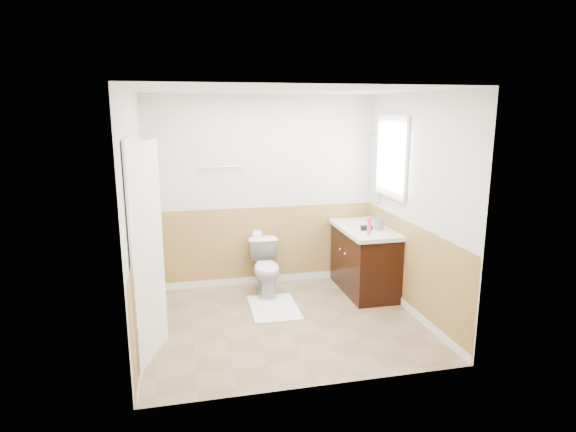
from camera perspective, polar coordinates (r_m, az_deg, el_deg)
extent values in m
plane|color=#8C7051|center=(5.49, -0.45, -12.41)|extent=(3.00, 3.00, 0.00)
plane|color=white|center=(4.98, -0.50, 14.65)|extent=(3.00, 3.00, 0.00)
plane|color=silver|center=(6.35, -2.99, 2.84)|extent=(3.00, 0.00, 3.00)
plane|color=silver|center=(3.87, 3.67, -3.48)|extent=(3.00, 0.00, 3.00)
plane|color=silver|center=(5.00, -17.51, -0.37)|extent=(0.00, 3.00, 3.00)
plane|color=silver|center=(5.60, 14.69, 1.15)|extent=(0.00, 3.00, 3.00)
plane|color=#AA8344|center=(6.50, -2.90, -3.70)|extent=(3.00, 0.00, 3.00)
plane|color=#AA8344|center=(4.15, 3.47, -13.44)|extent=(3.00, 0.00, 3.00)
plane|color=#AA8344|center=(5.21, -16.84, -8.43)|extent=(0.00, 2.60, 2.60)
plane|color=#AA8344|center=(5.79, 14.17, -6.15)|extent=(0.00, 2.60, 2.60)
imported|color=silver|center=(6.17, -2.59, -6.14)|extent=(0.40, 0.68, 0.68)
cube|color=white|center=(5.83, -1.66, -10.76)|extent=(0.57, 0.81, 0.02)
cube|color=black|center=(6.31, 9.01, -5.29)|extent=(0.55, 1.10, 0.80)
sphere|color=silver|center=(6.08, 6.77, -4.45)|extent=(0.03, 0.03, 0.03)
sphere|color=silver|center=(6.26, 6.16, -3.93)|extent=(0.03, 0.03, 0.03)
cube|color=white|center=(6.20, 9.05, -1.56)|extent=(0.60, 1.15, 0.05)
cylinder|color=white|center=(6.33, 8.65, -0.92)|extent=(0.36, 0.36, 0.02)
cylinder|color=silver|center=(6.38, 10.17, -0.31)|extent=(0.02, 0.02, 0.14)
cylinder|color=#EC3D7C|center=(5.82, 9.55, -1.13)|extent=(0.05, 0.05, 0.22)
imported|color=gray|center=(6.09, 10.73, -0.68)|extent=(0.11, 0.11, 0.20)
cylinder|color=black|center=(6.04, 9.23, -1.35)|extent=(0.14, 0.07, 0.07)
cylinder|color=black|center=(6.10, 8.71, -1.48)|extent=(0.03, 0.03, 0.07)
cube|color=silver|center=(6.53, 10.22, 5.60)|extent=(0.02, 0.35, 0.90)
cube|color=white|center=(6.04, 12.13, 6.88)|extent=(0.04, 0.80, 1.00)
cube|color=white|center=(6.05, 12.27, 6.88)|extent=(0.01, 0.70, 0.90)
cube|color=white|center=(4.61, -16.50, -4.32)|extent=(0.29, 0.78, 2.04)
cube|color=white|center=(4.62, -17.45, -4.24)|extent=(0.02, 0.92, 2.10)
sphere|color=silver|center=(4.95, -15.54, -3.98)|extent=(0.06, 0.06, 0.06)
cylinder|color=silver|center=(6.18, -8.00, 5.75)|extent=(0.62, 0.02, 0.02)
cylinder|color=silver|center=(6.38, -3.71, -2.17)|extent=(0.14, 0.02, 0.02)
cylinder|color=white|center=(6.38, -3.71, -2.17)|extent=(0.10, 0.11, 0.11)
cube|color=white|center=(6.41, -3.70, -3.13)|extent=(0.10, 0.01, 0.16)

